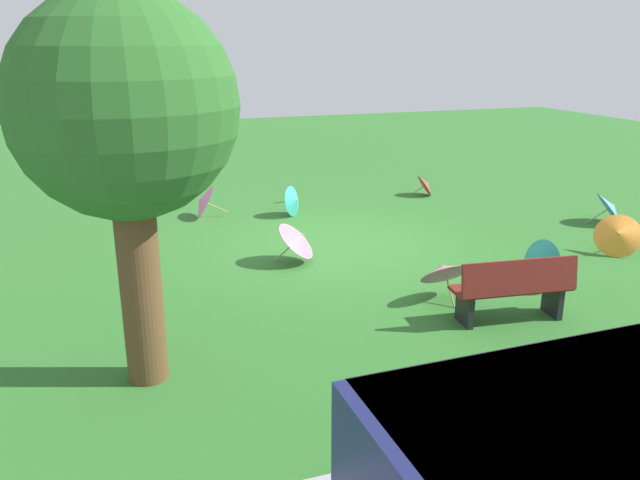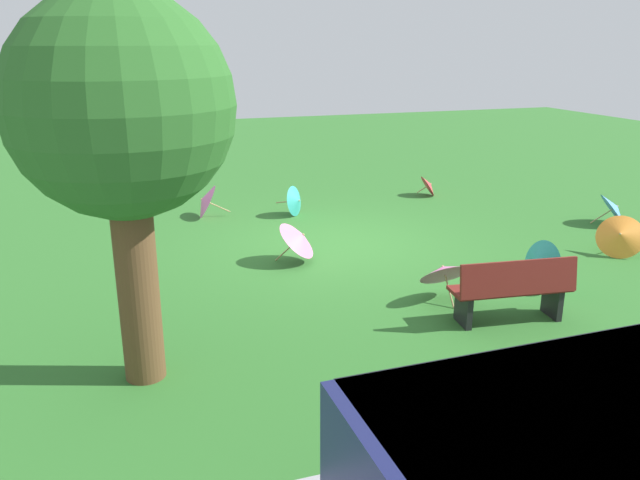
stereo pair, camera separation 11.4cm
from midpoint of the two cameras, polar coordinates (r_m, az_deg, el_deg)
ground at (r=11.51m, az=1.21°, el=-0.39°), size 40.00×40.00×0.00m
park_bench at (r=8.59m, az=16.79°, el=-4.24°), size 1.65×0.66×0.90m
shade_tree at (r=6.51m, az=-17.75°, el=10.91°), size 2.24×2.24×4.07m
parasol_red_0 at (r=15.36m, az=9.38°, el=4.97°), size 0.53×0.62×0.53m
parasol_pink_0 at (r=9.11m, az=10.87°, el=-2.72°), size 0.75×0.69×0.72m
parasol_pink_1 at (r=13.41m, az=-10.86°, el=3.51°), size 0.81×0.81×0.73m
parasol_blue_0 at (r=14.02m, az=24.68°, el=2.73°), size 0.84×0.92×0.68m
parasol_teal_0 at (r=13.33m, az=-2.58°, el=3.56°), size 0.67×0.65×0.66m
parasol_teal_1 at (r=9.91m, az=18.88°, el=-2.06°), size 0.69×0.76×0.76m
parasol_pink_2 at (r=10.42m, az=-2.19°, el=0.20°), size 0.95×0.98×0.76m
parasol_orange_1 at (r=11.96m, az=25.14°, el=0.47°), size 0.95×0.97×0.75m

